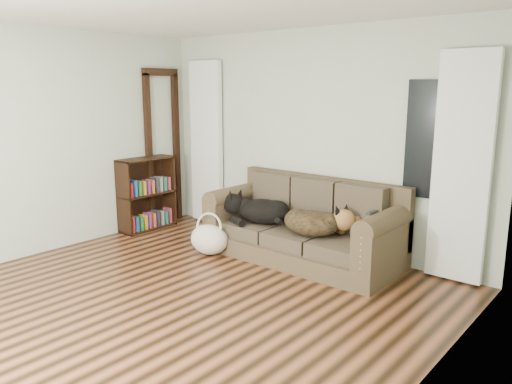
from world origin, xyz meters
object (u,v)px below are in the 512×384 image
Objects in this scene: tote_bag at (209,241)px; bookshelf at (147,193)px; dog_black_lab at (260,212)px; dog_shepherd at (315,222)px; sofa at (301,221)px.

tote_bag is 1.47m from bookshelf.
bookshelf reaches higher than tote_bag.
dog_black_lab is at bearing 51.33° from tote_bag.
dog_shepherd reaches higher than tote_bag.
bookshelf is at bearing -171.96° from sofa.
bookshelf is (-1.79, -0.26, 0.02)m from dog_black_lab.
tote_bag is at bearing -6.53° from bookshelf.
dog_shepherd is (0.78, -0.02, 0.01)m from dog_black_lab.
bookshelf reaches higher than dog_shepherd.
sofa is at bearing 4.63° from dog_black_lab.
dog_shepherd is 2.58m from bookshelf.
bookshelf is (-1.41, 0.22, 0.34)m from tote_bag.
dog_black_lab is 0.69× the size of bookshelf.
sofa is at bearing 30.54° from tote_bag.
sofa is 4.58× the size of tote_bag.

